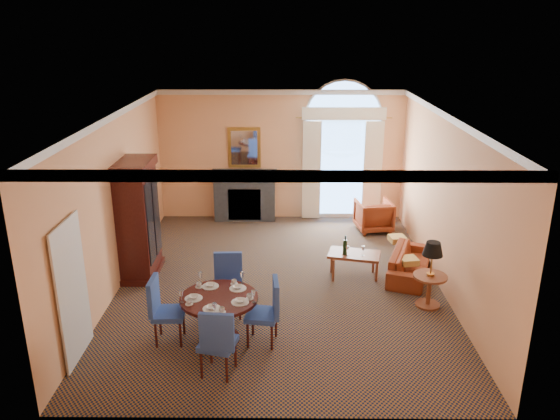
{
  "coord_description": "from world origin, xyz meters",
  "views": [
    {
      "loc": [
        0.08,
        -9.37,
        4.71
      ],
      "look_at": [
        0.0,
        0.5,
        1.3
      ],
      "focal_mm": 35.0,
      "sensor_mm": 36.0,
      "label": 1
    }
  ],
  "objects_px": {
    "dining_table": "(219,308)",
    "armchair": "(374,216)",
    "side_table": "(431,266)",
    "coffee_table": "(354,255)",
    "sofa": "(410,263)",
    "armoire": "(138,221)"
  },
  "relations": [
    {
      "from": "dining_table",
      "to": "armchair",
      "type": "relative_size",
      "value": 1.47
    },
    {
      "from": "armoire",
      "to": "armchair",
      "type": "xyz_separation_m",
      "value": [
        4.92,
        2.4,
        -0.73
      ]
    },
    {
      "from": "dining_table",
      "to": "armchair",
      "type": "xyz_separation_m",
      "value": [
        3.11,
        4.77,
        -0.2
      ]
    },
    {
      "from": "armoire",
      "to": "dining_table",
      "type": "distance_m",
      "value": 3.03
    },
    {
      "from": "armoire",
      "to": "side_table",
      "type": "relative_size",
      "value": 1.95
    },
    {
      "from": "sofa",
      "to": "side_table",
      "type": "bearing_deg",
      "value": -157.81
    },
    {
      "from": "armchair",
      "to": "coffee_table",
      "type": "relative_size",
      "value": 0.75
    },
    {
      "from": "sofa",
      "to": "coffee_table",
      "type": "height_order",
      "value": "coffee_table"
    },
    {
      "from": "armoire",
      "to": "coffee_table",
      "type": "bearing_deg",
      "value": -1.65
    },
    {
      "from": "sofa",
      "to": "coffee_table",
      "type": "distance_m",
      "value": 1.15
    },
    {
      "from": "sofa",
      "to": "armchair",
      "type": "relative_size",
      "value": 2.12
    },
    {
      "from": "armchair",
      "to": "coffee_table",
      "type": "height_order",
      "value": "coffee_table"
    },
    {
      "from": "armoire",
      "to": "side_table",
      "type": "xyz_separation_m",
      "value": [
        5.32,
        -1.25,
        -0.35
      ]
    },
    {
      "from": "armchair",
      "to": "coffee_table",
      "type": "distance_m",
      "value": 2.64
    },
    {
      "from": "armoire",
      "to": "coffee_table",
      "type": "height_order",
      "value": "armoire"
    },
    {
      "from": "coffee_table",
      "to": "side_table",
      "type": "distance_m",
      "value": 1.66
    },
    {
      "from": "armoire",
      "to": "dining_table",
      "type": "xyz_separation_m",
      "value": [
        1.81,
        -2.37,
        -0.54
      ]
    },
    {
      "from": "dining_table",
      "to": "side_table",
      "type": "distance_m",
      "value": 3.69
    },
    {
      "from": "armoire",
      "to": "side_table",
      "type": "height_order",
      "value": "armoire"
    },
    {
      "from": "sofa",
      "to": "coffee_table",
      "type": "bearing_deg",
      "value": 115.38
    },
    {
      "from": "side_table",
      "to": "armchair",
      "type": "bearing_deg",
      "value": 96.25
    },
    {
      "from": "armchair",
      "to": "side_table",
      "type": "height_order",
      "value": "side_table"
    }
  ]
}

